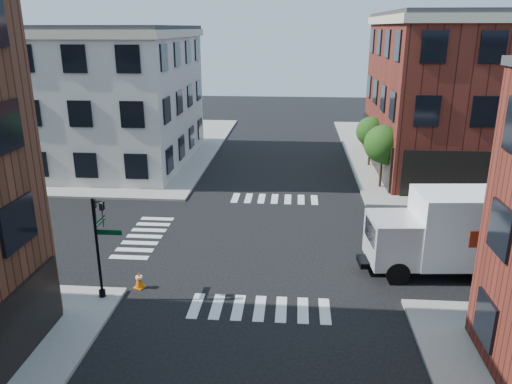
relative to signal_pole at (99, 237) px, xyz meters
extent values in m
plane|color=black|center=(6.72, 6.68, -2.86)|extent=(120.00, 120.00, 0.00)
cube|color=gray|center=(27.72, 27.68, -2.78)|extent=(30.00, 30.00, 0.15)
cube|color=gray|center=(-14.28, 27.68, -2.78)|extent=(30.00, 30.00, 0.15)
cube|color=beige|center=(-12.28, 22.68, 2.64)|extent=(22.00, 16.00, 11.00)
cylinder|color=black|center=(14.22, 16.68, -1.97)|extent=(0.18, 0.18, 1.47)
cylinder|color=black|center=(14.22, 16.68, -1.24)|extent=(0.12, 0.12, 1.47)
sphere|color=#1A3A0F|center=(14.22, 16.68, 0.44)|extent=(2.69, 2.69, 2.69)
sphere|color=#1A3A0F|center=(14.47, 16.58, -0.10)|extent=(1.85, 1.85, 1.85)
cylinder|color=black|center=(14.22, 22.68, -2.04)|extent=(0.18, 0.18, 1.33)
cylinder|color=black|center=(14.22, 22.68, -1.38)|extent=(0.12, 0.12, 1.33)
sphere|color=#1A3A0F|center=(14.22, 22.68, 0.14)|extent=(2.43, 2.43, 2.43)
sphere|color=#1A3A0F|center=(14.47, 22.58, -0.35)|extent=(1.67, 1.67, 1.67)
cylinder|color=black|center=(-0.08, -0.12, -0.56)|extent=(0.12, 0.12, 4.60)
cylinder|color=black|center=(-0.08, -0.12, -2.56)|extent=(0.28, 0.28, 0.30)
cube|color=#053819|center=(0.47, -0.12, 0.29)|extent=(1.10, 0.03, 0.22)
cube|color=#053819|center=(-0.08, 0.43, 0.54)|extent=(0.03, 1.10, 0.22)
imported|color=black|center=(0.27, -0.02, 1.04)|extent=(0.22, 0.18, 1.10)
imported|color=black|center=(-0.18, 0.23, 1.04)|extent=(0.18, 0.22, 1.10)
cube|color=white|center=(16.86, 3.81, -0.56)|extent=(6.57, 3.28, 3.40)
cube|color=maroon|center=(16.98, 2.43, -0.56)|extent=(2.41, 0.25, 0.77)
cube|color=maroon|center=(16.74, 5.20, -0.56)|extent=(2.41, 0.25, 0.77)
cube|color=silver|center=(12.71, 3.45, -1.16)|extent=(2.41, 2.81, 2.19)
cube|color=black|center=(11.67, 3.36, -0.77)|extent=(0.29, 2.08, 0.99)
cube|color=black|center=(15.55, 3.70, -2.31)|extent=(8.83, 1.85, 0.27)
cylinder|color=black|center=(12.81, 2.31, -2.31)|extent=(1.13, 0.48, 1.10)
cylinder|color=black|center=(12.61, 4.60, -2.31)|extent=(1.13, 0.48, 1.10)
cylinder|color=black|center=(16.74, 2.65, -2.31)|extent=(1.13, 0.48, 1.10)
cylinder|color=black|center=(16.54, 4.94, -2.31)|extent=(1.13, 0.48, 1.10)
cube|color=orange|center=(1.20, 1.01, -2.83)|extent=(0.57, 0.57, 0.05)
cone|color=orange|center=(1.20, 1.01, -2.46)|extent=(0.54, 0.54, 0.80)
cylinder|color=white|center=(1.20, 1.01, -2.35)|extent=(0.31, 0.31, 0.09)
camera|label=1|loc=(8.04, -18.49, 8.31)|focal=35.00mm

